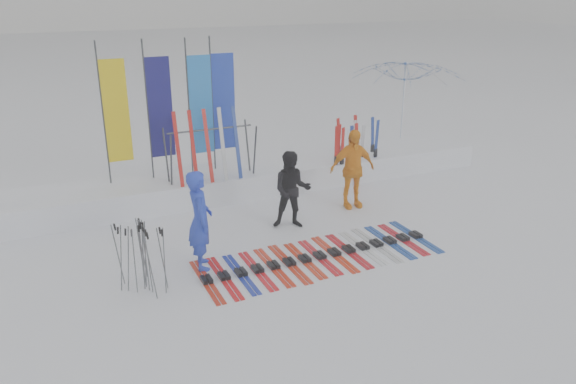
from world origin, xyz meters
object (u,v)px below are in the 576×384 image
person_black (292,190)px  ski_rack (211,146)px  tent_canopy (405,108)px  ski_row (320,256)px  person_yellow (352,169)px  person_blue (200,220)px

person_black → ski_rack: size_ratio=0.82×
tent_canopy → ski_row: size_ratio=0.71×
ski_rack → person_black: bearing=-62.9°
ski_row → ski_rack: bearing=104.5°
tent_canopy → ski_rack: tent_canopy is taller
person_yellow → person_blue: bearing=-154.1°
person_yellow → ski_rack: bearing=156.1°
tent_canopy → person_yellow: bearing=-140.7°
person_black → person_yellow: 1.82m
person_blue → tent_canopy: tent_canopy is taller
ski_row → person_blue: bearing=164.4°
tent_canopy → ski_rack: size_ratio=1.61×
person_blue → person_black: (2.27, 0.96, -0.09)m
person_yellow → tent_canopy: (3.46, 2.84, 0.56)m
person_blue → ski_rack: person_blue is taller
person_black → tent_canopy: bearing=56.2°
person_blue → person_yellow: 4.28m
tent_canopy → ski_row: bearing=-137.7°
person_blue → tent_canopy: (7.49, 4.28, 0.55)m
person_blue → person_black: 2.47m
person_blue → ski_rack: bearing=-11.6°
person_blue → tent_canopy: 8.65m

